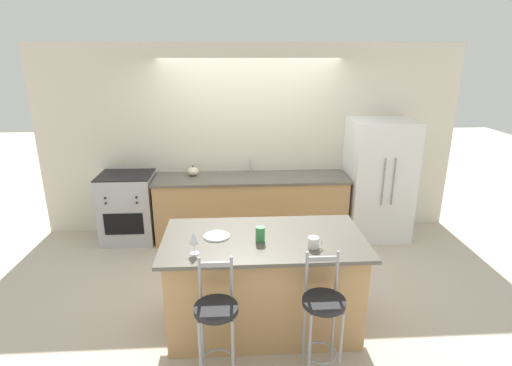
{
  "coord_description": "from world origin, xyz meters",
  "views": [
    {
      "loc": [
        -0.25,
        -4.96,
        2.55
      ],
      "look_at": [
        0.01,
        -0.63,
        1.14
      ],
      "focal_mm": 28.0,
      "sensor_mm": 36.0,
      "label": 1
    }
  ],
  "objects_px": {
    "coffee_mug": "(314,243)",
    "pumpkin_decoration": "(193,171)",
    "oven_range": "(128,207)",
    "dinner_plate": "(217,236)",
    "wine_glass": "(194,238)",
    "refrigerator": "(378,180)",
    "tumbler_cup": "(260,234)",
    "bar_stool_near": "(217,321)",
    "bar_stool_far": "(323,314)"
  },
  "relations": [
    {
      "from": "refrigerator",
      "to": "coffee_mug",
      "type": "distance_m",
      "value": 2.59
    },
    {
      "from": "dinner_plate",
      "to": "coffee_mug",
      "type": "height_order",
      "value": "coffee_mug"
    },
    {
      "from": "coffee_mug",
      "to": "pumpkin_decoration",
      "type": "bearing_deg",
      "value": 117.99
    },
    {
      "from": "oven_range",
      "to": "dinner_plate",
      "type": "height_order",
      "value": "oven_range"
    },
    {
      "from": "bar_stool_far",
      "to": "oven_range",
      "type": "bearing_deg",
      "value": 128.94
    },
    {
      "from": "wine_glass",
      "to": "coffee_mug",
      "type": "xyz_separation_m",
      "value": [
        1.02,
        0.04,
        -0.09
      ]
    },
    {
      "from": "bar_stool_near",
      "to": "wine_glass",
      "type": "height_order",
      "value": "wine_glass"
    },
    {
      "from": "oven_range",
      "to": "refrigerator",
      "type": "bearing_deg",
      "value": -1.04
    },
    {
      "from": "tumbler_cup",
      "to": "pumpkin_decoration",
      "type": "xyz_separation_m",
      "value": [
        -0.8,
        2.2,
        -0.04
      ]
    },
    {
      "from": "coffee_mug",
      "to": "pumpkin_decoration",
      "type": "relative_size",
      "value": 0.83
    },
    {
      "from": "coffee_mug",
      "to": "dinner_plate",
      "type": "bearing_deg",
      "value": 162.42
    },
    {
      "from": "bar_stool_far",
      "to": "refrigerator",
      "type": "bearing_deg",
      "value": 62.72
    },
    {
      "from": "wine_glass",
      "to": "coffee_mug",
      "type": "distance_m",
      "value": 1.03
    },
    {
      "from": "oven_range",
      "to": "pumpkin_decoration",
      "type": "height_order",
      "value": "pumpkin_decoration"
    },
    {
      "from": "refrigerator",
      "to": "pumpkin_decoration",
      "type": "bearing_deg",
      "value": 176.51
    },
    {
      "from": "oven_range",
      "to": "bar_stool_far",
      "type": "xyz_separation_m",
      "value": [
        2.18,
        -2.7,
        0.1
      ]
    },
    {
      "from": "dinner_plate",
      "to": "pumpkin_decoration",
      "type": "relative_size",
      "value": 1.55
    },
    {
      "from": "oven_range",
      "to": "tumbler_cup",
      "type": "height_order",
      "value": "tumbler_cup"
    },
    {
      "from": "refrigerator",
      "to": "oven_range",
      "type": "relative_size",
      "value": 1.75
    },
    {
      "from": "refrigerator",
      "to": "bar_stool_far",
      "type": "xyz_separation_m",
      "value": [
        -1.36,
        -2.63,
        -0.27
      ]
    },
    {
      "from": "coffee_mug",
      "to": "pumpkin_decoration",
      "type": "height_order",
      "value": "pumpkin_decoration"
    },
    {
      "from": "oven_range",
      "to": "wine_glass",
      "type": "distance_m",
      "value": 2.64
    },
    {
      "from": "refrigerator",
      "to": "pumpkin_decoration",
      "type": "xyz_separation_m",
      "value": [
        -2.62,
        0.16,
        0.12
      ]
    },
    {
      "from": "bar_stool_far",
      "to": "coffee_mug",
      "type": "distance_m",
      "value": 0.6
    },
    {
      "from": "oven_range",
      "to": "pumpkin_decoration",
      "type": "relative_size",
      "value": 6.25
    },
    {
      "from": "bar_stool_far",
      "to": "coffee_mug",
      "type": "xyz_separation_m",
      "value": [
        -0.01,
        0.44,
        0.41
      ]
    },
    {
      "from": "coffee_mug",
      "to": "pumpkin_decoration",
      "type": "xyz_separation_m",
      "value": [
        -1.25,
        2.36,
        -0.02
      ]
    },
    {
      "from": "bar_stool_near",
      "to": "dinner_plate",
      "type": "bearing_deg",
      "value": 91.0
    },
    {
      "from": "coffee_mug",
      "to": "refrigerator",
      "type": "bearing_deg",
      "value": 58.18
    },
    {
      "from": "oven_range",
      "to": "dinner_plate",
      "type": "distance_m",
      "value": 2.44
    },
    {
      "from": "wine_glass",
      "to": "bar_stool_far",
      "type": "bearing_deg",
      "value": -20.9
    },
    {
      "from": "dinner_plate",
      "to": "oven_range",
      "type": "bearing_deg",
      "value": 123.65
    },
    {
      "from": "oven_range",
      "to": "bar_stool_near",
      "type": "xyz_separation_m",
      "value": [
        1.34,
        -2.74,
        0.1
      ]
    },
    {
      "from": "bar_stool_far",
      "to": "coffee_mug",
      "type": "bearing_deg",
      "value": 90.71
    },
    {
      "from": "tumbler_cup",
      "to": "bar_stool_far",
      "type": "bearing_deg",
      "value": -52.42
    },
    {
      "from": "oven_range",
      "to": "bar_stool_near",
      "type": "bearing_deg",
      "value": -63.93
    },
    {
      "from": "oven_range",
      "to": "dinner_plate",
      "type": "bearing_deg",
      "value": -56.35
    },
    {
      "from": "oven_range",
      "to": "wine_glass",
      "type": "bearing_deg",
      "value": -63.47
    },
    {
      "from": "refrigerator",
      "to": "dinner_plate",
      "type": "height_order",
      "value": "refrigerator"
    },
    {
      "from": "bar_stool_near",
      "to": "refrigerator",
      "type": "bearing_deg",
      "value": 50.56
    },
    {
      "from": "bar_stool_far",
      "to": "pumpkin_decoration",
      "type": "xyz_separation_m",
      "value": [
        -1.26,
        2.79,
        0.39
      ]
    },
    {
      "from": "bar_stool_far",
      "to": "dinner_plate",
      "type": "height_order",
      "value": "bar_stool_far"
    },
    {
      "from": "bar_stool_far",
      "to": "dinner_plate",
      "type": "distance_m",
      "value": 1.17
    },
    {
      "from": "refrigerator",
      "to": "dinner_plate",
      "type": "bearing_deg",
      "value": -138.92
    },
    {
      "from": "pumpkin_decoration",
      "to": "oven_range",
      "type": "bearing_deg",
      "value": -174.12
    },
    {
      "from": "refrigerator",
      "to": "pumpkin_decoration",
      "type": "height_order",
      "value": "refrigerator"
    },
    {
      "from": "refrigerator",
      "to": "tumbler_cup",
      "type": "distance_m",
      "value": 2.73
    },
    {
      "from": "bar_stool_far",
      "to": "pumpkin_decoration",
      "type": "distance_m",
      "value": 3.09
    },
    {
      "from": "dinner_plate",
      "to": "coffee_mug",
      "type": "xyz_separation_m",
      "value": [
        0.85,
        -0.27,
        0.04
      ]
    },
    {
      "from": "bar_stool_near",
      "to": "tumbler_cup",
      "type": "distance_m",
      "value": 0.86
    }
  ]
}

